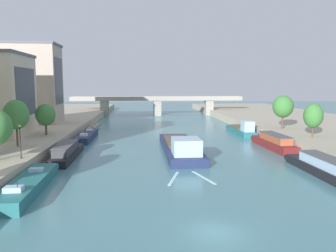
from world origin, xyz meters
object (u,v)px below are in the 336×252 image
Objects in this scene: moored_boat_right_end at (242,130)px; tree_left_by_lamp at (45,115)px; moored_boat_left_upstream at (94,127)px; tree_right_distant at (283,107)px; moored_boat_left_near at (87,136)px; moored_boat_right_second at (274,142)px; moored_boat_left_gap_after at (28,184)px; tree_left_end_of_row at (16,115)px; lamppost_left_bank at (20,140)px; moored_boat_left_midway at (67,152)px; tree_right_end_of_row at (313,116)px; barge_midriver at (180,147)px; moored_boat_right_near at (324,167)px; bridge_far at (157,103)px.

tree_left_by_lamp is (-40.18, -11.66, 4.67)m from moored_boat_right_end.
tree_right_distant is at bearing -22.01° from moored_boat_left_upstream.
moored_boat_right_second is (34.30, -12.91, 0.43)m from moored_boat_left_near.
moored_boat_left_gap_after is 52.73m from tree_right_distant.
moored_boat_left_gap_after is at bearing -141.96° from tree_right_distant.
tree_right_distant is at bearing 19.68° from tree_left_end_of_row.
tree_left_by_lamp is (0.84, 11.82, -1.08)m from tree_left_end_of_row.
moored_boat_right_end is at bearing 136.45° from tree_right_distant.
tree_right_distant is at bearing 29.82° from lamppost_left_bank.
moored_boat_right_second is 2.60× the size of tree_left_by_lamp.
moored_boat_left_midway is at bearing -170.77° from moored_boat_right_second.
moored_boat_right_end is at bearing 111.75° from tree_right_end_of_row.
tree_left_by_lamp is (-23.85, 8.48, 4.64)m from barge_midriver.
barge_midriver is 25.99m from moored_boat_left_gap_after.
moored_boat_left_midway is at bearing 87.85° from moored_boat_left_gap_after.
moored_boat_right_near is at bearing -90.46° from moored_boat_right_end.
moored_boat_left_near is at bearing 138.81° from barge_midriver.
moored_boat_left_upstream is (-18.34, 30.46, -0.46)m from barge_midriver.
moored_boat_right_near is 85.73m from bridge_far.
barge_midriver reaches higher than moored_boat_right_end.
tree_left_end_of_row is at bearing 113.11° from moored_boat_left_gap_after.
tree_left_end_of_row is 48.53m from tree_right_end_of_row.
tree_right_end_of_row reaches higher than moored_boat_left_near.
moored_boat_left_upstream is at bearing 163.41° from moored_boat_right_end.
moored_boat_left_near is at bearing -107.43° from bridge_far.
tree_right_end_of_row is at bearing 5.07° from barge_midriver.
moored_boat_right_second is at bearing -75.26° from bridge_far.
tree_left_end_of_row is 11.90m from tree_left_by_lamp.
moored_boat_right_end is 2.24× the size of tree_left_end_of_row.
moored_boat_left_midway is at bearing 1.72° from tree_left_end_of_row.
moored_boat_left_gap_after is 40.78m from moored_boat_right_second.
tree_right_end_of_row is at bearing 26.33° from moored_boat_left_gap_after.
moored_boat_left_upstream is at bearing 93.02° from moored_boat_left_near.
tree_left_end_of_row is 50.71m from tree_right_distant.
moored_boat_left_midway is 41.16m from moored_boat_right_end.
moored_boat_right_second is 0.24× the size of bridge_far.
moored_boat_left_upstream is 0.68× the size of moored_boat_right_end.
barge_midriver is 25.73m from tree_left_by_lamp.
moored_boat_right_second is at bearing -8.44° from tree_left_by_lamp.
tree_left_end_of_row is 9.33m from lamppost_left_bank.
moored_boat_left_midway is 2.47× the size of tree_right_end_of_row.
moored_boat_left_upstream is 42.47m from bridge_far.
lamppost_left_bank reaches higher than moored_boat_right_end.
moored_boat_right_second is 40.69m from lamppost_left_bank.
moored_boat_left_midway is at bearing 160.45° from moored_boat_right_near.
moored_boat_left_midway is 44.39m from tree_right_distant.
tree_right_distant is (6.74, -6.41, 5.61)m from moored_boat_right_end.
barge_midriver is at bearing 45.58° from moored_boat_left_gap_after.
moored_boat_right_second is 17.69m from moored_boat_right_end.
moored_boat_left_gap_after is 0.25× the size of bridge_far.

